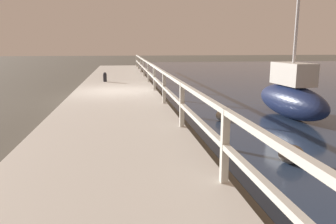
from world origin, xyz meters
name	(u,v)px	position (x,y,z in m)	size (l,w,h in m)	color
ground_plane	(116,99)	(0.00, 0.00, 0.00)	(120.00, 120.00, 0.00)	#4C473D
dock_walkway	(116,95)	(0.00, 0.00, 0.17)	(3.49, 36.00, 0.34)	beige
railing	(154,73)	(1.65, 0.00, 1.06)	(0.10, 32.50, 1.05)	beige
boulder_upstream	(291,154)	(3.43, -8.32, 0.18)	(0.49, 0.44, 0.36)	slate
boulder_mid_strip	(223,115)	(3.24, -4.61, 0.16)	(0.43, 0.38, 0.32)	gray
mooring_bollard	(105,77)	(-0.61, 3.70, 0.58)	(0.19, 0.19, 0.50)	black
sailboat_navy	(291,96)	(5.46, -4.48, 0.67)	(1.17, 3.52, 4.54)	#192347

